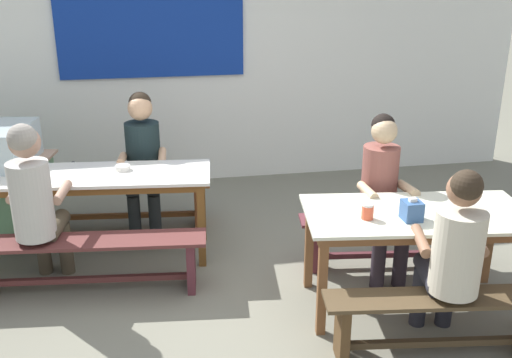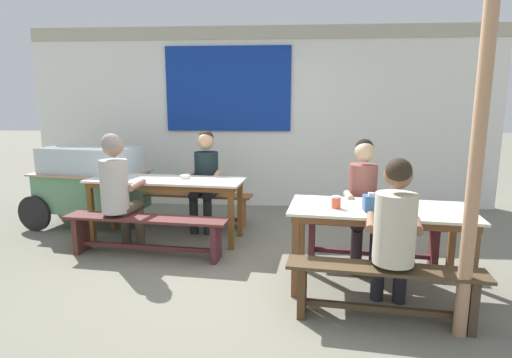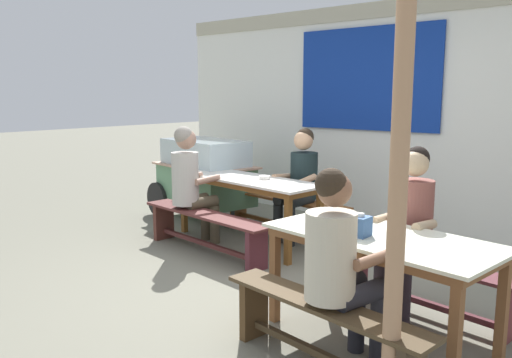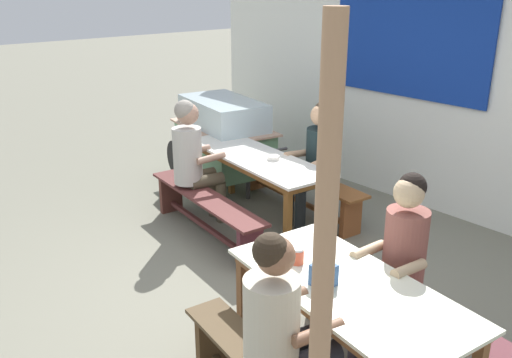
{
  "view_description": "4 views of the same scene",
  "coord_description": "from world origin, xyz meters",
  "px_view_note": "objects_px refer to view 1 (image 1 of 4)",
  "views": [
    {
      "loc": [
        -0.58,
        -3.68,
        2.37
      ],
      "look_at": [
        0.13,
        0.24,
        0.89
      ],
      "focal_mm": 40.97,
      "sensor_mm": 36.0,
      "label": 1
    },
    {
      "loc": [
        0.35,
        -3.78,
        1.65
      ],
      "look_at": [
        0.04,
        0.69,
        0.82
      ],
      "focal_mm": 28.78,
      "sensor_mm": 36.0,
      "label": 2
    },
    {
      "loc": [
        2.73,
        -3.35,
        1.69
      ],
      "look_at": [
        -0.31,
        0.24,
        0.91
      ],
      "focal_mm": 36.57,
      "sensor_mm": 36.0,
      "label": 3
    },
    {
      "loc": [
        2.95,
        -2.48,
        2.45
      ],
      "look_at": [
        -0.33,
        0.35,
        0.85
      ],
      "focal_mm": 38.31,
      "sensor_mm": 36.0,
      "label": 4
    }
  ],
  "objects_px": {
    "person_center_facing": "(143,154)",
    "person_right_near_table": "(382,188)",
    "bench_far_front": "(86,256)",
    "soup_bowl": "(123,168)",
    "person_near_front": "(453,251)",
    "dining_table_near": "(416,222)",
    "bench_near_front": "(440,317)",
    "condiment_jar": "(368,211)",
    "bench_near_back": "(389,234)",
    "bench_far_back": "(111,197)",
    "dining_table_far": "(96,182)",
    "person_left_back_turned": "(35,198)",
    "tissue_box": "(412,210)"
  },
  "relations": [
    {
      "from": "person_right_near_table",
      "to": "person_near_front",
      "type": "height_order",
      "value": "person_right_near_table"
    },
    {
      "from": "dining_table_far",
      "to": "dining_table_near",
      "type": "relative_size",
      "value": 1.18
    },
    {
      "from": "dining_table_near",
      "to": "bench_near_back",
      "type": "xyz_separation_m",
      "value": [
        0.08,
        0.59,
        -0.38
      ]
    },
    {
      "from": "bench_far_front",
      "to": "bench_near_back",
      "type": "relative_size",
      "value": 1.23
    },
    {
      "from": "bench_far_back",
      "to": "bench_near_back",
      "type": "height_order",
      "value": "same"
    },
    {
      "from": "dining_table_far",
      "to": "person_near_front",
      "type": "bearing_deg",
      "value": -37.64
    },
    {
      "from": "bench_far_front",
      "to": "soup_bowl",
      "type": "distance_m",
      "value": 0.84
    },
    {
      "from": "bench_near_front",
      "to": "person_center_facing",
      "type": "height_order",
      "value": "person_center_facing"
    },
    {
      "from": "person_center_facing",
      "to": "person_right_near_table",
      "type": "bearing_deg",
      "value": -32.44
    },
    {
      "from": "tissue_box",
      "to": "soup_bowl",
      "type": "height_order",
      "value": "tissue_box"
    },
    {
      "from": "dining_table_far",
      "to": "person_right_near_table",
      "type": "relative_size",
      "value": 1.49
    },
    {
      "from": "person_center_facing",
      "to": "person_left_back_turned",
      "type": "distance_m",
      "value": 1.26
    },
    {
      "from": "bench_far_back",
      "to": "bench_far_front",
      "type": "xyz_separation_m",
      "value": [
        -0.12,
        -1.19,
        -0.0
      ]
    },
    {
      "from": "bench_near_back",
      "to": "bench_near_front",
      "type": "relative_size",
      "value": 1.0
    },
    {
      "from": "person_near_front",
      "to": "bench_near_back",
      "type": "bearing_deg",
      "value": 85.81
    },
    {
      "from": "dining_table_far",
      "to": "person_center_facing",
      "type": "height_order",
      "value": "person_center_facing"
    },
    {
      "from": "person_left_back_turned",
      "to": "bench_far_back",
      "type": "bearing_deg",
      "value": 67.59
    },
    {
      "from": "dining_table_near",
      "to": "bench_near_front",
      "type": "height_order",
      "value": "dining_table_near"
    },
    {
      "from": "dining_table_near",
      "to": "condiment_jar",
      "type": "bearing_deg",
      "value": -172.66
    },
    {
      "from": "bench_far_front",
      "to": "condiment_jar",
      "type": "bearing_deg",
      "value": -18.95
    },
    {
      "from": "person_right_near_table",
      "to": "condiment_jar",
      "type": "bearing_deg",
      "value": -120.51
    },
    {
      "from": "bench_near_front",
      "to": "person_near_front",
      "type": "distance_m",
      "value": 0.43
    },
    {
      "from": "person_left_back_turned",
      "to": "condiment_jar",
      "type": "relative_size",
      "value": 12.35
    },
    {
      "from": "tissue_box",
      "to": "condiment_jar",
      "type": "height_order",
      "value": "tissue_box"
    },
    {
      "from": "person_center_facing",
      "to": "person_left_back_turned",
      "type": "bearing_deg",
      "value": -127.99
    },
    {
      "from": "person_left_back_turned",
      "to": "condiment_jar",
      "type": "xyz_separation_m",
      "value": [
        2.27,
        -0.76,
        0.04
      ]
    },
    {
      "from": "bench_far_back",
      "to": "bench_near_back",
      "type": "bearing_deg",
      "value": -28.08
    },
    {
      "from": "person_left_back_turned",
      "to": "tissue_box",
      "type": "height_order",
      "value": "person_left_back_turned"
    },
    {
      "from": "person_left_back_turned",
      "to": "person_near_front",
      "type": "relative_size",
      "value": 1.05
    },
    {
      "from": "dining_table_near",
      "to": "bench_near_front",
      "type": "bearing_deg",
      "value": -97.29
    },
    {
      "from": "bench_near_front",
      "to": "soup_bowl",
      "type": "height_order",
      "value": "soup_bowl"
    },
    {
      "from": "bench_near_front",
      "to": "soup_bowl",
      "type": "xyz_separation_m",
      "value": [
        -1.96,
        1.85,
        0.48
      ]
    },
    {
      "from": "dining_table_far",
      "to": "bench_far_back",
      "type": "distance_m",
      "value": 0.7
    },
    {
      "from": "person_right_near_table",
      "to": "dining_table_far",
      "type": "bearing_deg",
      "value": 163.13
    },
    {
      "from": "bench_far_back",
      "to": "person_center_facing",
      "type": "distance_m",
      "value": 0.55
    },
    {
      "from": "bench_far_back",
      "to": "bench_near_front",
      "type": "relative_size",
      "value": 1.27
    },
    {
      "from": "bench_near_front",
      "to": "condiment_jar",
      "type": "height_order",
      "value": "condiment_jar"
    },
    {
      "from": "bench_near_front",
      "to": "dining_table_far",
      "type": "bearing_deg",
      "value": 140.42
    },
    {
      "from": "bench_far_front",
      "to": "person_right_near_table",
      "type": "relative_size",
      "value": 1.41
    },
    {
      "from": "dining_table_near",
      "to": "person_near_front",
      "type": "bearing_deg",
      "value": -90.67
    },
    {
      "from": "soup_bowl",
      "to": "bench_far_front",
      "type": "bearing_deg",
      "value": -114.08
    },
    {
      "from": "person_near_front",
      "to": "dining_table_near",
      "type": "bearing_deg",
      "value": 89.33
    },
    {
      "from": "person_near_front",
      "to": "tissue_box",
      "type": "xyz_separation_m",
      "value": [
        -0.09,
        0.41,
        0.1
      ]
    },
    {
      "from": "soup_bowl",
      "to": "person_right_near_table",
      "type": "bearing_deg",
      "value": -19.77
    },
    {
      "from": "dining_table_near",
      "to": "person_right_near_table",
      "type": "distance_m",
      "value": 0.54
    },
    {
      "from": "dining_table_near",
      "to": "bench_near_back",
      "type": "distance_m",
      "value": 0.71
    },
    {
      "from": "dining_table_near",
      "to": "bench_far_back",
      "type": "xyz_separation_m",
      "value": [
        -2.2,
        1.81,
        -0.37
      ]
    },
    {
      "from": "bench_far_front",
      "to": "bench_near_front",
      "type": "distance_m",
      "value": 2.55
    },
    {
      "from": "condiment_jar",
      "to": "person_right_near_table",
      "type": "bearing_deg",
      "value": 59.49
    },
    {
      "from": "bench_near_front",
      "to": "person_center_facing",
      "type": "relative_size",
      "value": 1.15
    }
  ]
}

